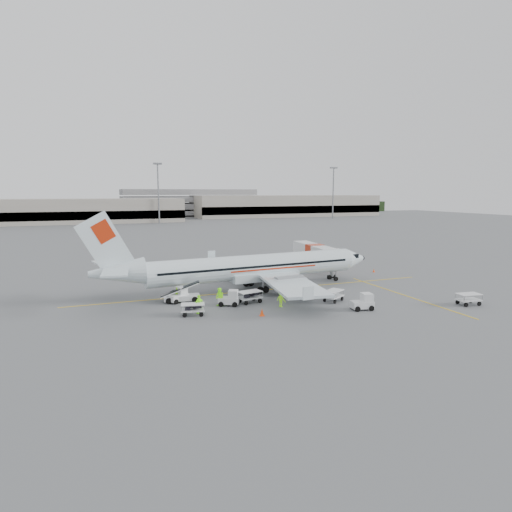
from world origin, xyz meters
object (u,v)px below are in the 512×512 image
object	(u,v)px
tug_mid	(229,298)
belt_loader	(182,289)
tug_fore	(362,302)
tug_aft	(178,295)
aircraft	(256,250)
jet_bridge	(315,258)

from	to	relation	value
tug_mid	belt_loader	bearing A→B (deg)	167.53
tug_fore	tug_aft	world-z (taller)	tug_fore
tug_fore	tug_mid	world-z (taller)	tug_fore
aircraft	tug_fore	size ratio (longest dim) A/B	16.14
aircraft	tug_mid	distance (m)	8.62
tug_mid	tug_aft	bearing A→B (deg)	170.19
aircraft	tug_aft	size ratio (longest dim) A/B	16.68
belt_loader	tug_mid	bearing A→B (deg)	-27.12
aircraft	tug_fore	xyz separation A→B (m)	(6.65, -11.94, -3.89)
jet_bridge	tug_aft	xyz separation A→B (m)	(-21.78, -10.26, -1.21)
aircraft	tug_aft	bearing A→B (deg)	-169.63
aircraft	jet_bridge	bearing A→B (deg)	28.24
tug_aft	tug_fore	bearing A→B (deg)	-57.60
belt_loader	tug_fore	size ratio (longest dim) A/B	2.33
jet_bridge	tug_mid	distance (m)	21.85
belt_loader	tug_mid	distance (m)	5.27
tug_aft	jet_bridge	bearing A→B (deg)	-2.54
aircraft	tug_aft	world-z (taller)	aircraft
jet_bridge	tug_mid	xyz separation A→B (m)	(-17.19, -13.44, -1.20)
aircraft	tug_mid	xyz separation A→B (m)	(-5.12, -5.73, -3.91)
aircraft	tug_fore	world-z (taller)	aircraft
jet_bridge	belt_loader	bearing A→B (deg)	-150.18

